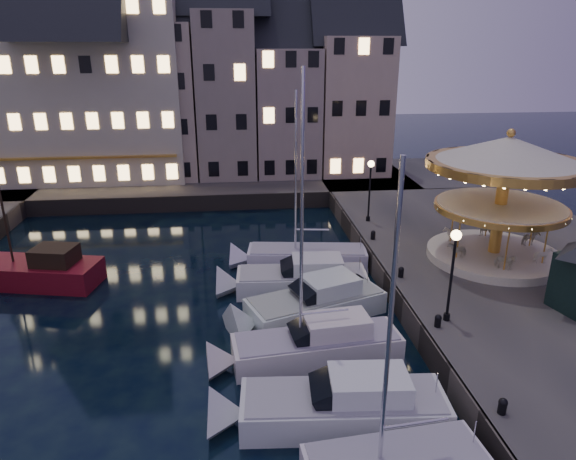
{
  "coord_description": "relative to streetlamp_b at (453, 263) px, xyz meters",
  "views": [
    {
      "loc": [
        -1.81,
        -17.86,
        12.61
      ],
      "look_at": [
        1.0,
        8.0,
        3.2
      ],
      "focal_mm": 32.0,
      "sensor_mm": 36.0,
      "label": 1
    }
  ],
  "objects": [
    {
      "name": "ground",
      "position": [
        -7.2,
        -1.0,
        -4.02
      ],
      "size": [
        160.0,
        160.0,
        0.0
      ],
      "primitive_type": "plane",
      "color": "black",
      "rests_on": "ground"
    },
    {
      "name": "quay_east",
      "position": [
        6.8,
        5.0,
        -3.37
      ],
      "size": [
        16.0,
        56.0,
        1.3
      ],
      "primitive_type": "cube",
      "color": "#474442",
      "rests_on": "ground"
    },
    {
      "name": "quay_north",
      "position": [
        -15.2,
        27.0,
        -3.37
      ],
      "size": [
        44.0,
        12.0,
        1.3
      ],
      "primitive_type": "cube",
      "color": "#474442",
      "rests_on": "ground"
    },
    {
      "name": "quaywall_e",
      "position": [
        -1.2,
        5.0,
        -3.37
      ],
      "size": [
        0.15,
        44.0,
        1.3
      ],
      "primitive_type": "cube",
      "color": "#47423A",
      "rests_on": "ground"
    },
    {
      "name": "quaywall_n",
      "position": [
        -13.2,
        21.0,
        -3.37
      ],
      "size": [
        48.0,
        0.15,
        1.3
      ],
      "primitive_type": "cube",
      "color": "#47423A",
      "rests_on": "ground"
    },
    {
      "name": "streetlamp_b",
      "position": [
        0.0,
        0.0,
        0.0
      ],
      "size": [
        0.44,
        0.44,
        4.17
      ],
      "color": "black",
      "rests_on": "quay_east"
    },
    {
      "name": "streetlamp_c",
      "position": [
        0.0,
        13.5,
        0.0
      ],
      "size": [
        0.44,
        0.44,
        4.17
      ],
      "color": "black",
      "rests_on": "quay_east"
    },
    {
      "name": "bollard_a",
      "position": [
        -0.6,
        -6.0,
        -2.41
      ],
      "size": [
        0.3,
        0.3,
        0.57
      ],
      "color": "black",
      "rests_on": "quay_east"
    },
    {
      "name": "bollard_b",
      "position": [
        -0.6,
        -0.5,
        -2.41
      ],
      "size": [
        0.3,
        0.3,
        0.57
      ],
      "color": "black",
      "rests_on": "quay_east"
    },
    {
      "name": "bollard_c",
      "position": [
        -0.6,
        4.5,
        -2.41
      ],
      "size": [
        0.3,
        0.3,
        0.57
      ],
      "color": "black",
      "rests_on": "quay_east"
    },
    {
      "name": "bollard_d",
      "position": [
        -0.6,
        10.0,
        -2.41
      ],
      "size": [
        0.3,
        0.3,
        0.57
      ],
      "color": "black",
      "rests_on": "quay_east"
    },
    {
      "name": "townhouse_na",
      "position": [
        -26.7,
        29.0,
        3.76
      ],
      "size": [
        5.5,
        8.0,
        12.8
      ],
      "color": "gray",
      "rests_on": "quay_north"
    },
    {
      "name": "townhouse_nb",
      "position": [
        -21.25,
        29.0,
        4.26
      ],
      "size": [
        6.16,
        8.0,
        13.8
      ],
      "color": "gray",
      "rests_on": "quay_north"
    },
    {
      "name": "townhouse_nc",
      "position": [
        -15.2,
        29.0,
        4.76
      ],
      "size": [
        6.82,
        8.0,
        14.8
      ],
      "color": "tan",
      "rests_on": "quay_north"
    },
    {
      "name": "townhouse_nd",
      "position": [
        -9.45,
        29.0,
        5.26
      ],
      "size": [
        5.5,
        8.0,
        15.8
      ],
      "color": "gray",
      "rests_on": "quay_north"
    },
    {
      "name": "townhouse_ne",
      "position": [
        -4.0,
        29.0,
        3.76
      ],
      "size": [
        6.16,
        8.0,
        12.8
      ],
      "color": "gray",
      "rests_on": "quay_north"
    },
    {
      "name": "townhouse_nf",
      "position": [
        2.05,
        29.0,
        4.26
      ],
      "size": [
        6.82,
        8.0,
        13.8
      ],
      "color": "tan",
      "rests_on": "quay_north"
    },
    {
      "name": "hotel_corner",
      "position": [
        -21.2,
        29.0,
        5.76
      ],
      "size": [
        17.6,
        9.0,
        16.8
      ],
      "color": "beige",
      "rests_on": "quay_north"
    },
    {
      "name": "motorboat_b",
      "position": [
        -5.89,
        -4.32,
        -3.37
      ],
      "size": [
        8.3,
        2.94,
        2.15
      ],
      "color": "silver",
      "rests_on": "ground"
    },
    {
      "name": "motorboat_c",
      "position": [
        -6.19,
        -0.5,
        -3.34
      ],
      "size": [
        8.18,
        2.82,
        10.81
      ],
      "color": "silver",
      "rests_on": "ground"
    },
    {
      "name": "motorboat_d",
      "position": [
        -5.63,
        3.1,
        -3.38
      ],
      "size": [
        7.73,
        4.88,
        2.15
      ],
      "color": "silver",
      "rests_on": "ground"
    },
    {
      "name": "motorboat_e",
      "position": [
        -5.98,
        6.05,
        -3.38
      ],
      "size": [
        8.05,
        2.76,
        2.15
      ],
      "color": "silver",
      "rests_on": "ground"
    },
    {
      "name": "motorboat_f",
      "position": [
        -5.37,
        9.39,
        -3.49
      ],
      "size": [
        8.19,
        3.05,
        10.81
      ],
      "color": "silver",
      "rests_on": "ground"
    },
    {
      "name": "red_fishing_boat",
      "position": [
        -20.21,
        8.52,
        -3.32
      ],
      "size": [
        7.79,
        4.09,
        5.93
      ],
      "color": "maroon",
      "rests_on": "ground"
    },
    {
      "name": "carousel",
      "position": [
        5.3,
        6.26,
        2.07
      ],
      "size": [
        8.3,
        8.3,
        7.26
      ],
      "color": "beige",
      "rests_on": "quay_east"
    }
  ]
}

